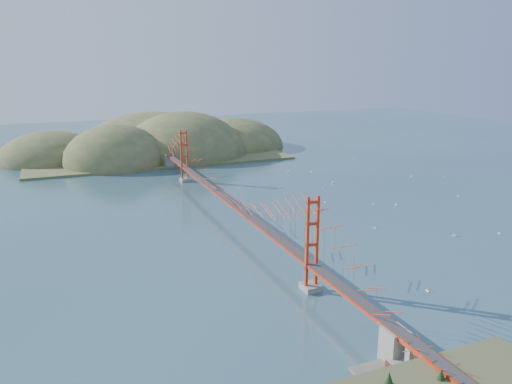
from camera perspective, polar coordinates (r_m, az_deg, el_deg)
name	(u,v)px	position (r m, az deg, el deg)	size (l,w,h in m)	color
ground	(228,219)	(87.21, -3.17, -3.05)	(320.00, 320.00, 0.00)	#315562
bridge	(227,179)	(85.48, -3.28, 1.46)	(2.20, 94.40, 12.00)	gray
approach_viaduct	(442,373)	(44.98, 20.46, -18.85)	(1.40, 12.00, 3.38)	#B82E14
promontory	(411,376)	(48.37, 17.32, -19.40)	(9.00, 6.00, 0.24)	#59544C
fort	(410,365)	(48.74, 17.21, -18.34)	(3.70, 2.30, 1.75)	maroon
far_headlands	(160,152)	(152.24, -10.93, 4.48)	(84.00, 58.00, 25.00)	olive
sailboat_9	(412,176)	(123.80, 17.38, 1.76)	(0.60, 0.63, 0.71)	white
sailboat_2	(454,235)	(84.54, 21.68, -4.60)	(0.70, 0.70, 0.73)	white
sailboat_8	(333,183)	(112.95, 8.74, 1.06)	(0.59, 0.49, 0.68)	white
sailboat_12	(242,186)	(108.77, -1.60, 0.69)	(0.59, 0.59, 0.66)	white
sailboat_11	(445,177)	(124.91, 20.78, 1.57)	(0.54, 0.54, 0.57)	white
sailboat_15	(311,171)	(123.94, 6.34, 2.37)	(0.56, 0.64, 0.73)	white
sailboat_0	(325,202)	(97.68, 7.90, -1.10)	(0.54, 0.62, 0.70)	white
sailboat_7	(288,172)	(122.67, 3.69, 2.30)	(0.58, 0.49, 0.67)	white
sailboat_1	(373,204)	(97.64, 13.22, -1.37)	(0.67, 0.67, 0.72)	white
sailboat_10	(428,290)	(64.16, 19.01, -10.56)	(0.53, 0.61, 0.69)	white
sailboat_6	(375,228)	(84.40, 13.42, -3.97)	(0.60, 0.60, 0.63)	white
sailboat_14	(285,193)	(103.01, 3.29, -0.15)	(0.57, 0.57, 0.63)	white
sailboat_16	(323,187)	(108.52, 7.67, 0.52)	(0.55, 0.55, 0.57)	white
sailboat_13	(396,205)	(98.12, 15.70, -1.46)	(0.66, 0.66, 0.71)	white
sailboat_5	(458,196)	(108.93, 22.09, -0.41)	(0.53, 0.55, 0.62)	white
sailboat_17	(354,159)	(141.44, 11.18, 3.73)	(0.48, 0.40, 0.56)	white
sailboat_extra_0	(499,233)	(88.62, 26.06, -4.21)	(0.50, 0.55, 0.62)	white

